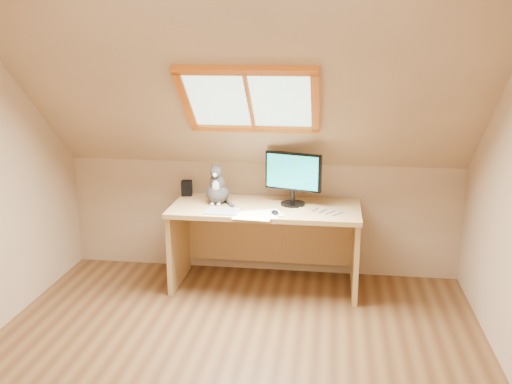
# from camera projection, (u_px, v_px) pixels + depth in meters

# --- Properties ---
(ground) EXTENTS (3.50, 3.50, 0.00)m
(ground) POSITION_uv_depth(u_px,v_px,m) (226.00, 375.00, 3.60)
(ground) COLOR brown
(ground) RESTS_ON ground
(room_shell) EXTENTS (3.52, 3.52, 2.41)m
(room_shell) POSITION_uv_depth(u_px,v_px,m) (220.00, 156.00, 3.15)
(room_shell) COLOR tan
(room_shell) RESTS_ON ground
(desk) EXTENTS (1.57, 0.69, 0.71)m
(desk) POSITION_uv_depth(u_px,v_px,m) (266.00, 229.00, 4.85)
(desk) COLOR tan
(desk) RESTS_ON ground
(monitor) EXTENTS (0.47, 0.20, 0.44)m
(monitor) POSITION_uv_depth(u_px,v_px,m) (293.00, 175.00, 4.70)
(monitor) COLOR black
(monitor) RESTS_ON desk
(cat) EXTENTS (0.19, 0.23, 0.35)m
(cat) POSITION_uv_depth(u_px,v_px,m) (217.00, 189.00, 4.79)
(cat) COLOR #3C3835
(cat) RESTS_ON desk
(desk_speaker) EXTENTS (0.10, 0.10, 0.13)m
(desk_speaker) POSITION_uv_depth(u_px,v_px,m) (187.00, 188.00, 5.05)
(desk_speaker) COLOR black
(desk_speaker) RESTS_ON desk
(graphics_tablet) EXTENTS (0.28, 0.20, 0.01)m
(graphics_tablet) POSITION_uv_depth(u_px,v_px,m) (222.00, 211.00, 4.57)
(graphics_tablet) COLOR #B2B2B7
(graphics_tablet) RESTS_ON desk
(mouse) EXTENTS (0.08, 0.11, 0.03)m
(mouse) POSITION_uv_depth(u_px,v_px,m) (275.00, 212.00, 4.51)
(mouse) COLOR black
(mouse) RESTS_ON desk
(papers) EXTENTS (0.35, 0.30, 0.01)m
(papers) POSITION_uv_depth(u_px,v_px,m) (257.00, 215.00, 4.49)
(papers) COLOR white
(papers) RESTS_ON desk
(cables) EXTENTS (0.51, 0.26, 0.01)m
(cables) POSITION_uv_depth(u_px,v_px,m) (315.00, 212.00, 4.56)
(cables) COLOR silver
(cables) RESTS_ON desk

